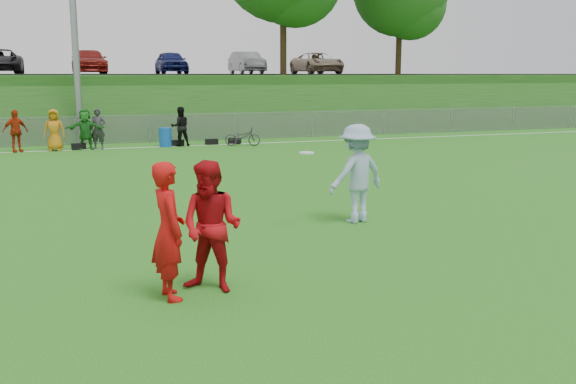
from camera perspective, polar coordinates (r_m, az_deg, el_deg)
name	(u,v)px	position (r m, az deg, el deg)	size (l,w,h in m)	color
ground	(304,260)	(10.86, 1.42, -6.08)	(120.00, 120.00, 0.00)	#1C6515
sideline_far	(156,147)	(28.15, -11.65, 3.95)	(60.00, 0.10, 0.01)	white
fence	(150,128)	(30.07, -12.21, 5.56)	(58.00, 0.06, 1.30)	gray
berm	(126,100)	(40.94, -14.22, 7.91)	(120.00, 18.00, 3.00)	#1A4A14
parking_lot	(122,75)	(42.90, -14.56, 10.07)	(120.00, 12.00, 0.10)	black
car_row	(103,62)	(41.82, -16.11, 11.05)	(32.04, 5.18, 1.44)	white
spectator_row	(91,129)	(27.85, -17.09, 5.38)	(7.55, 0.80, 1.69)	#AD280C
gear_bags	(177,143)	(28.38, -9.80, 4.31)	(7.26, 0.53, 0.26)	black
player_red_left	(168,231)	(8.99, -10.58, -3.41)	(0.70, 0.46, 1.93)	red
player_red_center	(212,227)	(9.20, -6.81, -3.09)	(0.92, 0.72, 1.90)	#B30C13
player_blue	(357,174)	(13.50, 6.13, 1.63)	(1.34, 0.77, 2.07)	#93ADCD
frisbee	(307,153)	(12.74, 1.68, 3.50)	(0.31, 0.31, 0.03)	white
recycling_bin	(165,137)	(28.21, -10.85, 4.81)	(0.54, 0.54, 0.81)	#114DB8
bicycle	(243,137)	(28.04, -4.06, 4.93)	(0.54, 1.54, 0.81)	#2E2E31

